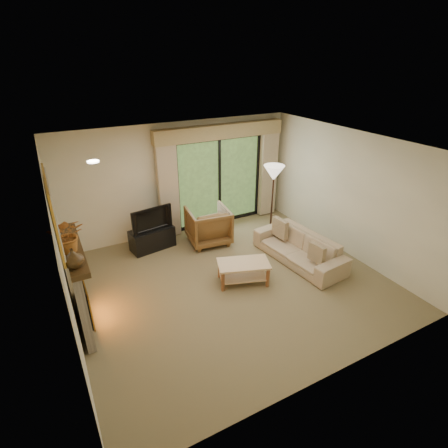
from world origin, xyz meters
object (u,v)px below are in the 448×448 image
media_console (152,239)px  sofa (299,248)px  coffee_table (243,272)px  armchair (208,225)px

media_console → sofa: bearing=-46.2°
sofa → coffee_table: 1.42m
media_console → sofa: (2.53, -1.92, 0.06)m
media_console → coffee_table: 2.34m
media_console → sofa: size_ratio=0.46×
media_console → coffee_table: bearing=-70.4°
armchair → sofa: size_ratio=0.45×
armchair → sofa: armchair is taller
media_console → armchair: size_ratio=1.04×
media_console → sofa: sofa is taller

